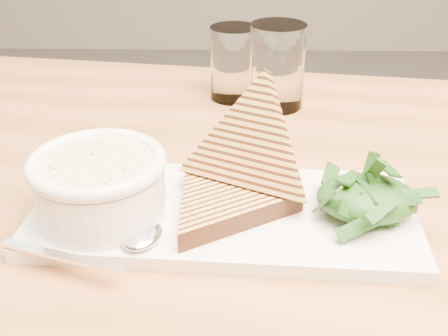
{
  "coord_description": "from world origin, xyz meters",
  "views": [
    {
      "loc": [
        -0.26,
        -0.33,
        1.05
      ],
      "look_at": [
        -0.27,
        0.16,
        0.77
      ],
      "focal_mm": 45.0,
      "sensor_mm": 36.0,
      "label": 1
    }
  ],
  "objects_px": {
    "table_top": "(255,206)",
    "glass_near": "(234,63)",
    "soup_bowl": "(100,192)",
    "platter": "(224,214)",
    "glass_far": "(277,66)"
  },
  "relations": [
    {
      "from": "soup_bowl",
      "to": "glass_near",
      "type": "relative_size",
      "value": 1.17
    },
    {
      "from": "soup_bowl",
      "to": "glass_near",
      "type": "bearing_deg",
      "value": 69.48
    },
    {
      "from": "glass_near",
      "to": "glass_far",
      "type": "bearing_deg",
      "value": -26.25
    },
    {
      "from": "table_top",
      "to": "glass_far",
      "type": "xyz_separation_m",
      "value": [
        0.04,
        0.24,
        0.08
      ]
    },
    {
      "from": "platter",
      "to": "soup_bowl",
      "type": "distance_m",
      "value": 0.13
    },
    {
      "from": "table_top",
      "to": "soup_bowl",
      "type": "distance_m",
      "value": 0.18
    },
    {
      "from": "table_top",
      "to": "glass_near",
      "type": "bearing_deg",
      "value": 95.48
    },
    {
      "from": "glass_near",
      "to": "glass_far",
      "type": "xyz_separation_m",
      "value": [
        0.06,
        -0.03,
        0.01
      ]
    },
    {
      "from": "table_top",
      "to": "platter",
      "type": "xyz_separation_m",
      "value": [
        -0.03,
        -0.06,
        0.03
      ]
    },
    {
      "from": "glass_far",
      "to": "soup_bowl",
      "type": "bearing_deg",
      "value": -121.32
    },
    {
      "from": "glass_near",
      "to": "glass_far",
      "type": "height_order",
      "value": "glass_far"
    },
    {
      "from": "platter",
      "to": "glass_near",
      "type": "relative_size",
      "value": 3.55
    },
    {
      "from": "table_top",
      "to": "platter",
      "type": "bearing_deg",
      "value": -121.38
    },
    {
      "from": "soup_bowl",
      "to": "glass_far",
      "type": "distance_m",
      "value": 0.37
    },
    {
      "from": "platter",
      "to": "glass_near",
      "type": "bearing_deg",
      "value": 88.53
    }
  ]
}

